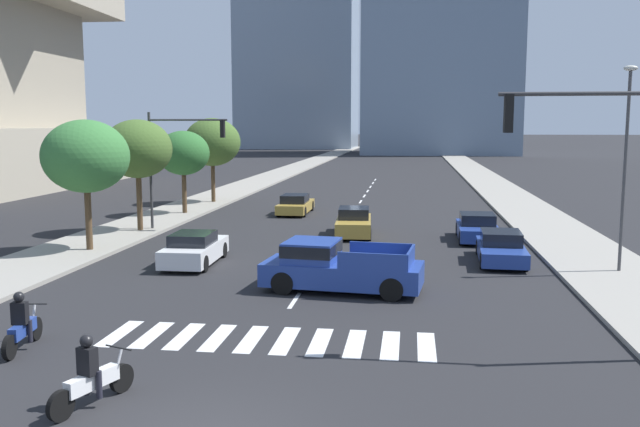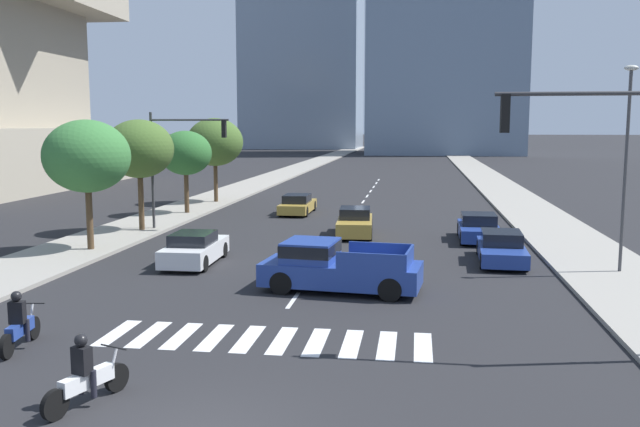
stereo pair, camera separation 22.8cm
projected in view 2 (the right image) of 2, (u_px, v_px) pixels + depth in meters
sidewalk_east at (539, 218)px, 39.81m from camera, size 4.00×260.00×0.15m
sidewalk_west at (181, 211)px, 42.93m from camera, size 4.00×260.00×0.15m
crosswalk_near at (265, 340)px, 17.43m from camera, size 8.55×2.28×0.01m
lane_divider_center at (358, 208)px, 44.91m from camera, size 0.14×50.00×0.01m
motorcycle_lead at (20, 326)px, 16.65m from camera, size 0.70×2.09×1.49m
motorcycle_trailing at (86, 377)px, 13.28m from camera, size 1.02×2.09×1.49m
pickup_truck at (333, 267)px, 22.53m from camera, size 5.46×2.65×1.67m
sedan_gold_0 at (297, 205)px, 42.21m from camera, size 1.79×4.53×1.22m
sedan_blue_1 at (479, 228)px, 32.39m from camera, size 1.93×4.27×1.28m
sedan_gold_2 at (355, 223)px, 33.88m from camera, size 1.97×4.45×1.39m
sedan_blue_3 at (501, 248)px, 27.23m from camera, size 1.97×4.50×1.24m
sedan_white_4 at (195, 249)px, 26.89m from camera, size 1.86×4.29×1.29m
traffic_signal_near at (622, 166)px, 15.55m from camera, size 4.84×0.28×6.49m
traffic_signal_far at (180, 150)px, 34.67m from camera, size 4.44×0.28×6.03m
street_lamp_east at (626, 154)px, 24.37m from camera, size 0.50×0.24×7.49m
street_tree_nearest at (87, 156)px, 28.87m from camera, size 3.68×3.68×5.61m
street_tree_second at (139, 149)px, 34.31m from camera, size 3.51×3.51×5.66m
street_tree_third at (186, 153)px, 41.18m from camera, size 3.19×3.19×5.04m
street_tree_fourth at (215, 142)px, 47.12m from camera, size 3.94×3.94×5.87m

